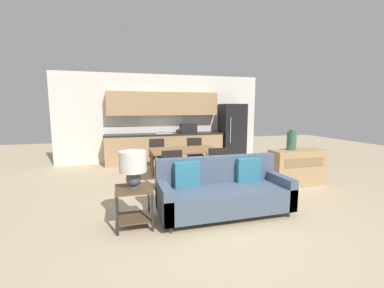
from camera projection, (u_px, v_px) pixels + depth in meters
ground_plane at (216, 220)px, 3.87m from camera, size 20.00×20.00×0.00m
wall_back at (163, 118)px, 8.09m from camera, size 6.40×0.07×2.70m
kitchen_counter at (165, 135)px, 7.88m from camera, size 3.58×0.65×2.15m
refrigerator at (232, 132)px, 8.38m from camera, size 0.74×0.72×1.80m
dining_table at (184, 152)px, 5.96m from camera, size 1.52×0.91×0.73m
couch at (223, 192)px, 4.06m from camera, size 2.05×0.80×0.89m
side_table at (134, 200)px, 3.62m from camera, size 0.50×0.50×0.56m
table_lamp at (133, 165)px, 3.57m from camera, size 0.38×0.38×0.52m
credenza at (297, 167)px, 5.59m from camera, size 1.19×0.46×0.78m
vase at (292, 141)px, 5.49m from camera, size 0.20×0.20×0.43m
dining_chair_far_right at (195, 153)px, 6.86m from camera, size 0.47×0.47×0.87m
dining_chair_near_left at (171, 169)px, 5.05m from camera, size 0.43×0.43×0.87m
dining_chair_near_right at (216, 165)px, 5.33m from camera, size 0.45×0.45×0.87m
dining_chair_far_left at (158, 154)px, 6.65m from camera, size 0.44×0.44×0.87m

